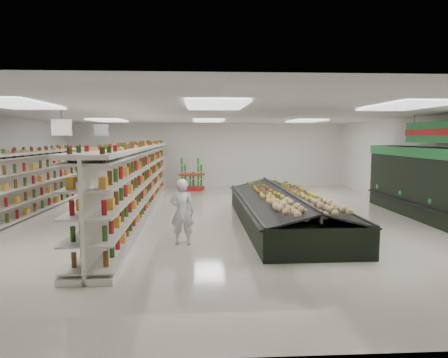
{
  "coord_description": "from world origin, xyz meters",
  "views": [
    {
      "loc": [
        -0.31,
        -12.3,
        2.52
      ],
      "look_at": [
        0.44,
        0.71,
        1.14
      ],
      "focal_mm": 32.0,
      "sensor_mm": 36.0,
      "label": 1
    }
  ],
  "objects": [
    {
      "name": "floor",
      "position": [
        0.0,
        0.0,
        0.0
      ],
      "size": [
        16.0,
        16.0,
        0.0
      ],
      "primitive_type": "plane",
      "color": "beige",
      "rests_on": "ground"
    },
    {
      "name": "ceiling",
      "position": [
        0.0,
        0.0,
        3.2
      ],
      "size": [
        14.0,
        16.0,
        0.02
      ],
      "primitive_type": "cube",
      "color": "white",
      "rests_on": "wall_back"
    },
    {
      "name": "wall_back",
      "position": [
        0.0,
        8.0,
        1.6
      ],
      "size": [
        14.0,
        0.02,
        3.2
      ],
      "primitive_type": "cube",
      "color": "white",
      "rests_on": "floor"
    },
    {
      "name": "wall_front",
      "position": [
        0.0,
        -8.0,
        1.6
      ],
      "size": [
        14.0,
        0.02,
        3.2
      ],
      "primitive_type": "cube",
      "color": "white",
      "rests_on": "floor"
    },
    {
      "name": "wall_right",
      "position": [
        7.0,
        0.0,
        1.6
      ],
      "size": [
        0.02,
        16.0,
        3.2
      ],
      "primitive_type": "cube",
      "color": "white",
      "rests_on": "floor"
    },
    {
      "name": "produce_wall_case",
      "position": [
        6.53,
        -1.5,
        1.24
      ],
      "size": [
        0.93,
        8.0,
        2.2
      ],
      "color": "black",
      "rests_on": "floor"
    },
    {
      "name": "aisle_sign_near",
      "position": [
        -3.8,
        -2.0,
        2.75
      ],
      "size": [
        0.52,
        0.06,
        0.75
      ],
      "color": "white",
      "rests_on": "ceiling"
    },
    {
      "name": "aisle_sign_far",
      "position": [
        -3.8,
        2.0,
        2.75
      ],
      "size": [
        0.52,
        0.06,
        0.75
      ],
      "color": "white",
      "rests_on": "ceiling"
    },
    {
      "name": "hortifruti_banner",
      "position": [
        6.25,
        -1.5,
        2.65
      ],
      "size": [
        0.12,
        3.2,
        0.95
      ],
      "color": "#1E7333",
      "rests_on": "ceiling"
    },
    {
      "name": "gondola_left",
      "position": [
        -5.82,
        -0.77,
        0.95
      ],
      "size": [
        1.31,
        11.97,
        2.07
      ],
      "rotation": [
        0.0,
        0.0,
        -0.03
      ],
      "color": "silver",
      "rests_on": "floor"
    },
    {
      "name": "gondola_center",
      "position": [
        -2.37,
        0.71,
        1.02
      ],
      "size": [
        1.12,
        12.82,
        2.22
      ],
      "rotation": [
        0.0,
        0.0,
        0.01
      ],
      "color": "silver",
      "rests_on": "floor"
    },
    {
      "name": "produce_island",
      "position": [
        2.05,
        -1.2,
        0.47
      ],
      "size": [
        2.59,
        6.95,
        1.03
      ],
      "rotation": [
        0.0,
        0.0,
        0.01
      ],
      "color": "black",
      "rests_on": "floor"
    },
    {
      "name": "soda_endcap",
      "position": [
        -0.75,
        6.48,
        0.68
      ],
      "size": [
        1.25,
        1.0,
        1.41
      ],
      "rotation": [
        0.0,
        0.0,
        -0.26
      ],
      "color": "#B01416",
      "rests_on": "floor"
    },
    {
      "name": "shopper_main",
      "position": [
        -0.76,
        -3.11,
        0.78
      ],
      "size": [
        0.61,
        0.44,
        1.55
      ],
      "primitive_type": "imported",
      "rotation": [
        0.0,
        0.0,
        3.02
      ],
      "color": "silver",
      "rests_on": "floor"
    },
    {
      "name": "shopper_background",
      "position": [
        -3.46,
        4.49,
        0.94
      ],
      "size": [
        0.85,
        1.06,
        1.89
      ],
      "primitive_type": "imported",
      "rotation": [
        0.0,
        0.0,
        1.21
      ],
      "color": "tan",
      "rests_on": "floor"
    }
  ]
}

